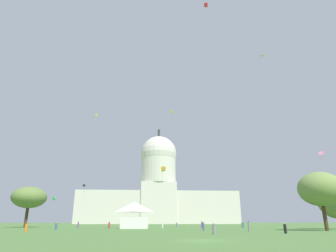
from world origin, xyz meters
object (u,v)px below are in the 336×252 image
object	(u,v)px
person_grey_back_center	(177,225)
person_tan_back_right	(242,225)
tree_west_far	(29,197)
kite_white_high	(261,56)
event_tent	(134,215)
kite_yellow_high	(96,115)
kite_black_low	(84,186)
kite_red_high	(206,5)
person_white_front_right	(162,225)
capitol_building	(158,191)
person_denim_near_tent	(203,226)
person_denim_front_left	(56,226)
person_grey_near_tree_west	(249,226)
kite_gold_low	(163,169)
kite_pink_low	(321,154)
tree_east_mid	(335,198)
person_purple_mid_left	(202,225)
person_teal_front_center	(243,225)
kite_green_low	(54,198)
person_purple_mid_right	(78,225)
person_orange_back_left	(26,228)
kite_lime_high	(171,112)
person_black_deep_crowd	(285,229)
person_red_lawn_far_left	(109,225)
person_grey_aisle_center	(214,229)

from	to	relation	value
person_grey_back_center	person_tan_back_right	bearing A→B (deg)	32.20
tree_west_far	kite_white_high	size ratio (longest dim) A/B	8.63
event_tent	kite_yellow_high	bearing A→B (deg)	105.88
kite_black_low	event_tent	bearing A→B (deg)	53.51
person_tan_back_right	kite_white_high	distance (m)	47.84
kite_red_high	kite_yellow_high	bearing A→B (deg)	-38.27
kite_red_high	kite_white_high	bearing A→B (deg)	-125.39
kite_white_high	person_white_front_right	bearing A→B (deg)	-140.38
capitol_building	kite_red_high	size ratio (longest dim) A/B	47.91
person_denim_near_tent	person_grey_back_center	xyz separation A→B (m)	(-2.62, 23.19, -0.05)
capitol_building	person_denim_front_left	bearing A→B (deg)	-100.32
person_grey_near_tree_west	kite_gold_low	size ratio (longest dim) A/B	0.46
kite_pink_low	person_denim_front_left	bearing A→B (deg)	65.73
tree_east_mid	person_purple_mid_left	xyz separation A→B (m)	(-29.59, 12.29, -6.08)
person_white_front_right	person_purple_mid_left	xyz separation A→B (m)	(10.38, 0.57, 0.08)
person_teal_front_center	kite_green_low	xyz separation A→B (m)	(-52.53, 8.09, 7.25)
tree_east_mid	person_purple_mid_right	xyz separation A→B (m)	(-62.82, 19.08, -6.07)
person_purple_mid_left	kite_pink_low	bearing A→B (deg)	-65.25
person_denim_front_left	kite_yellow_high	bearing A→B (deg)	61.68
person_white_front_right	person_purple_mid_right	size ratio (longest dim) A/B	0.91
capitol_building	person_denim_front_left	xyz separation A→B (m)	(-28.58, -157.00, -23.09)
tree_west_far	person_orange_back_left	size ratio (longest dim) A/B	8.98
kite_white_high	tree_east_mid	bearing A→B (deg)	67.32
person_denim_near_tent	person_orange_back_left	xyz separation A→B (m)	(-30.73, -6.62, -0.08)
person_grey_near_tree_west	person_purple_mid_left	size ratio (longest dim) A/B	1.01
person_grey_near_tree_west	kite_gold_low	bearing A→B (deg)	21.49
tree_east_mid	person_orange_back_left	size ratio (longest dim) A/B	7.38
kite_yellow_high	kite_lime_high	size ratio (longest dim) A/B	3.18
person_purple_mid_left	person_denim_near_tent	bearing A→B (deg)	-129.33
person_orange_back_left	kite_pink_low	size ratio (longest dim) A/B	0.63
person_orange_back_left	kite_green_low	xyz separation A→B (m)	(-6.86, 35.89, 7.30)
person_tan_back_right	kite_gold_low	bearing A→B (deg)	-110.16
kite_gold_low	kite_lime_high	bearing A→B (deg)	-162.49
person_teal_front_center	kite_white_high	xyz separation A→B (m)	(3.97, -13.87, 43.51)
event_tent	person_denim_near_tent	bearing A→B (deg)	-54.08
kite_gold_low	person_teal_front_center	bearing A→B (deg)	113.68
person_black_deep_crowd	kite_white_high	distance (m)	49.64
kite_yellow_high	person_denim_front_left	bearing A→B (deg)	87.22
kite_black_low	kite_pink_low	bearing A→B (deg)	67.86
person_black_deep_crowd	person_denim_front_left	bearing A→B (deg)	-10.17
capitol_building	person_orange_back_left	size ratio (longest dim) A/B	76.33
event_tent	kite_yellow_high	world-z (taller)	kite_yellow_high
person_red_lawn_far_left	person_purple_mid_right	size ratio (longest dim) A/B	0.97
person_orange_back_left	kite_black_low	world-z (taller)	kite_black_low
person_black_deep_crowd	kite_green_low	distance (m)	64.59
kite_red_high	event_tent	bearing A→B (deg)	-20.30
kite_green_low	kite_pink_low	bearing A→B (deg)	-52.85
person_grey_aisle_center	person_tan_back_right	xyz separation A→B (m)	(18.33, 43.52, 0.03)
person_teal_front_center	person_purple_mid_right	size ratio (longest dim) A/B	0.97
person_teal_front_center	person_orange_back_left	bearing A→B (deg)	-69.90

